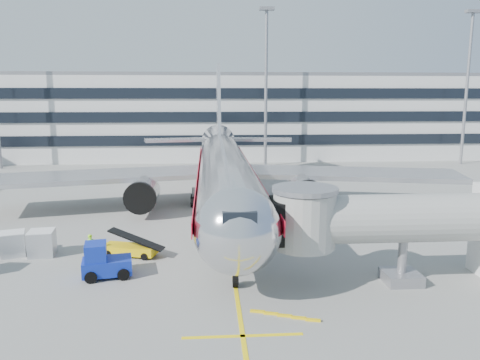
{
  "coord_description": "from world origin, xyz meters",
  "views": [
    {
      "loc": [
        -1.6,
        -35.19,
        11.68
      ],
      "look_at": [
        1.32,
        7.0,
        4.0
      ],
      "focal_mm": 35.0,
      "sensor_mm": 36.0,
      "label": 1
    }
  ],
  "objects": [
    {
      "name": "main_jet",
      "position": [
        0.0,
        11.72,
        4.23
      ],
      "size": [
        50.95,
        48.7,
        16.06
      ],
      "color": "silver",
      "rests_on": "ground"
    },
    {
      "name": "cargo_container_right",
      "position": [
        -13.91,
        -1.19,
        0.95
      ],
      "size": [
        1.98,
        1.98,
        1.89
      ],
      "color": "#B6B9BD",
      "rests_on": "ground"
    },
    {
      "name": "baggage_tug",
      "position": [
        -8.44,
        -5.79,
        1.01
      ],
      "size": [
        3.38,
        2.48,
        2.33
      ],
      "color": "#0E269F",
      "rests_on": "ground"
    },
    {
      "name": "light_mast_east",
      "position": [
        42.0,
        42.0,
        14.88
      ],
      "size": [
        2.4,
        1.2,
        25.45
      ],
      "color": "gray",
      "rests_on": "ground"
    },
    {
      "name": "light_mast_centre",
      "position": [
        8.0,
        42.0,
        14.88
      ],
      "size": [
        2.4,
        1.2,
        25.45
      ],
      "color": "gray",
      "rests_on": "ground"
    },
    {
      "name": "belt_loader",
      "position": [
        -7.42,
        -1.73,
        0.56
      ],
      "size": [
        4.24,
        2.49,
        1.98
      ],
      "color": "yellow",
      "rests_on": "ground"
    },
    {
      "name": "terminal",
      "position": [
        0.0,
        57.95,
        7.8
      ],
      "size": [
        150.0,
        24.25,
        15.6
      ],
      "color": "silver",
      "rests_on": "ground"
    },
    {
      "name": "lead_in_line",
      "position": [
        0.0,
        10.0,
        0.01
      ],
      "size": [
        0.25,
        70.0,
        0.01
      ],
      "primitive_type": "cube",
      "color": "yellow",
      "rests_on": "ground"
    },
    {
      "name": "cargo_container_front",
      "position": [
        -16.04,
        -1.03,
        0.89
      ],
      "size": [
        2.11,
        2.11,
        1.78
      ],
      "color": "#B6B9BD",
      "rests_on": "ground"
    },
    {
      "name": "jet_bridge",
      "position": [
        12.18,
        -8.0,
        3.87
      ],
      "size": [
        17.8,
        4.5,
        7.0
      ],
      "color": "silver",
      "rests_on": "ground"
    },
    {
      "name": "ramp_worker",
      "position": [
        -10.12,
        -2.19,
        0.91
      ],
      "size": [
        0.78,
        0.66,
        1.82
      ],
      "primitive_type": "imported",
      "rotation": [
        0.0,
        0.0,
        0.39
      ],
      "color": "#9DFF1A",
      "rests_on": "ground"
    },
    {
      "name": "ground",
      "position": [
        0.0,
        0.0,
        0.0
      ],
      "size": [
        180.0,
        180.0,
        0.0
      ],
      "primitive_type": "plane",
      "color": "gray",
      "rests_on": "ground"
    },
    {
      "name": "stop_bar",
      "position": [
        0.0,
        -14.0,
        0.01
      ],
      "size": [
        6.0,
        0.25,
        0.01
      ],
      "primitive_type": "cube",
      "color": "yellow",
      "rests_on": "ground"
    }
  ]
}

